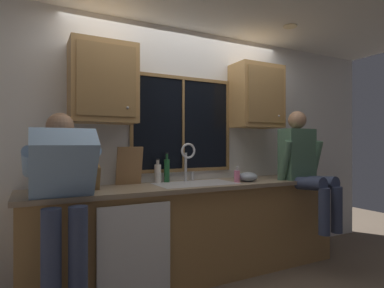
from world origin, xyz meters
name	(u,v)px	position (x,y,z in m)	size (l,w,h in m)	color
back_wall	(181,147)	(0.00, 0.06, 1.27)	(5.55, 0.12, 2.55)	silver
ceiling_downlight_right	(290,26)	(0.95, -0.60, 2.54)	(0.14, 0.14, 0.01)	#FFEAB2
window_glass	(183,124)	(-0.02, -0.01, 1.52)	(1.10, 0.02, 0.95)	black
window_frame_top	(183,78)	(-0.02, -0.02, 2.02)	(1.17, 0.02, 0.04)	olive
window_frame_bottom	(183,170)	(-0.02, -0.02, 1.03)	(1.17, 0.02, 0.04)	olive
window_frame_left	(131,122)	(-0.58, -0.02, 1.52)	(0.04, 0.02, 0.95)	olive
window_frame_right	(227,126)	(0.55, -0.02, 1.52)	(0.04, 0.02, 0.95)	olive
window_mullion_center	(183,124)	(-0.02, -0.02, 1.52)	(0.02, 0.02, 0.95)	olive
lower_cabinet_run	(197,231)	(0.00, -0.29, 0.44)	(3.15, 0.58, 0.88)	#A07744
countertop	(197,185)	(0.00, -0.31, 0.90)	(3.21, 0.62, 0.04)	gray
dishwasher_front	(135,251)	(-0.73, -0.61, 0.46)	(0.60, 0.02, 0.74)	white
upper_cabinet_left	(103,83)	(-0.89, -0.17, 1.86)	(0.58, 0.36, 0.72)	#B2844C
upper_cabinet_right	(257,97)	(0.85, -0.17, 1.86)	(0.58, 0.36, 0.72)	#B2844C
sink	(195,193)	(-0.02, -0.30, 0.82)	(0.80, 0.46, 0.21)	#B7B7BC
faucet	(188,157)	(-0.01, -0.12, 1.17)	(0.18, 0.09, 0.40)	silver
person_standing	(63,193)	(-1.26, -0.61, 0.96)	(0.53, 0.69, 1.56)	#384260
person_sitting_on_counter	(304,163)	(1.18, -0.57, 1.10)	(0.54, 0.60, 1.26)	#384260
knife_block	(92,177)	(-1.01, -0.29, 1.03)	(0.12, 0.18, 0.32)	olive
cutting_board	(129,166)	(-0.62, -0.09, 1.10)	(0.25, 0.02, 0.37)	#997047
mixing_bowl	(248,177)	(0.55, -0.40, 0.97)	(0.20, 0.20, 0.10)	#8C99A8
soap_dispenser	(237,176)	(0.41, -0.41, 0.98)	(0.06, 0.07, 0.17)	pink
bottle_green_glass	(167,170)	(-0.23, -0.08, 1.05)	(0.06, 0.06, 0.30)	#1E592D
bottle_tall_clear	(158,173)	(-0.34, -0.10, 1.02)	(0.07, 0.07, 0.24)	silver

